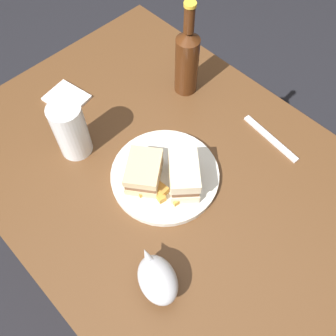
# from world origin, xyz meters

# --- Properties ---
(ground_plane) EXTENTS (6.00, 6.00, 0.00)m
(ground_plane) POSITION_xyz_m (0.00, 0.00, 0.00)
(ground_plane) COLOR black
(dining_table) EXTENTS (1.11, 0.78, 0.70)m
(dining_table) POSITION_xyz_m (0.00, 0.00, 0.35)
(dining_table) COLOR brown
(dining_table) RESTS_ON ground
(plate) EXTENTS (0.26, 0.26, 0.02)m
(plate) POSITION_xyz_m (-0.00, 0.02, 0.71)
(plate) COLOR silver
(plate) RESTS_ON dining_table
(sandwich_half_left) EXTENTS (0.12, 0.13, 0.06)m
(sandwich_half_left) POSITION_xyz_m (0.02, 0.06, 0.75)
(sandwich_half_left) COLOR #CCB284
(sandwich_half_left) RESTS_ON plate
(sandwich_half_right) EXTENTS (0.13, 0.12, 0.08)m
(sandwich_half_right) POSITION_xyz_m (-0.05, 0.01, 0.76)
(sandwich_half_right) COLOR beige
(sandwich_half_right) RESTS_ON plate
(potato_wedge_front) EXTENTS (0.05, 0.03, 0.02)m
(potato_wedge_front) POSITION_xyz_m (-0.03, 0.07, 0.73)
(potato_wedge_front) COLOR gold
(potato_wedge_front) RESTS_ON plate
(potato_wedge_middle) EXTENTS (0.03, 0.05, 0.02)m
(potato_wedge_middle) POSITION_xyz_m (-0.08, 0.04, 0.73)
(potato_wedge_middle) COLOR gold
(potato_wedge_middle) RESTS_ON plate
(potato_wedge_back) EXTENTS (0.06, 0.03, 0.02)m
(potato_wedge_back) POSITION_xyz_m (-0.02, 0.06, 0.73)
(potato_wedge_back) COLOR #B77F33
(potato_wedge_back) RESTS_ON plate
(potato_wedge_left_edge) EXTENTS (0.04, 0.04, 0.02)m
(potato_wedge_left_edge) POSITION_xyz_m (-0.02, 0.07, 0.73)
(potato_wedge_left_edge) COLOR gold
(potato_wedge_left_edge) RESTS_ON plate
(potato_wedge_right_edge) EXTENTS (0.04, 0.03, 0.01)m
(potato_wedge_right_edge) POSITION_xyz_m (0.01, 0.10, 0.73)
(potato_wedge_right_edge) COLOR gold
(potato_wedge_right_edge) RESTS_ON plate
(potato_wedge_stray) EXTENTS (0.04, 0.02, 0.02)m
(potato_wedge_stray) POSITION_xyz_m (-0.00, 0.06, 0.73)
(potato_wedge_stray) COLOR gold
(potato_wedge_stray) RESTS_ON plate
(pint_glass) EXTENTS (0.08, 0.08, 0.15)m
(pint_glass) POSITION_xyz_m (0.22, 0.12, 0.77)
(pint_glass) COLOR white
(pint_glass) RESTS_ON dining_table
(gravy_boat) EXTENTS (0.13, 0.10, 0.07)m
(gravy_boat) POSITION_xyz_m (-0.18, 0.21, 0.74)
(gravy_boat) COLOR #B7B7BC
(gravy_boat) RESTS_ON dining_table
(cider_bottle) EXTENTS (0.06, 0.06, 0.27)m
(cider_bottle) POSITION_xyz_m (0.17, -0.23, 0.81)
(cider_bottle) COLOR #47230F
(cider_bottle) RESTS_ON dining_table
(napkin) EXTENTS (0.12, 0.11, 0.01)m
(napkin) POSITION_xyz_m (0.38, 0.04, 0.71)
(napkin) COLOR white
(napkin) RESTS_ON dining_table
(fork) EXTENTS (0.18, 0.03, 0.01)m
(fork) POSITION_xyz_m (-0.11, -0.26, 0.71)
(fork) COLOR silver
(fork) RESTS_ON dining_table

